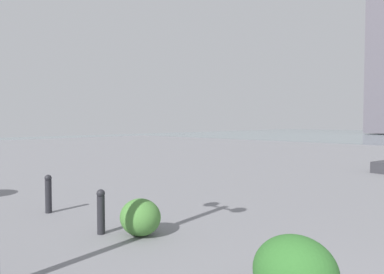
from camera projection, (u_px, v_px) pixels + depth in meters
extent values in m
cylinder|color=#232328|center=(101.00, 215.00, 5.45)|extent=(0.12, 0.12, 0.59)
sphere|color=#232328|center=(101.00, 193.00, 5.44)|extent=(0.13, 0.13, 0.13)
cylinder|color=#232328|center=(48.00, 196.00, 6.72)|extent=(0.12, 0.12, 0.63)
sphere|color=#232328|center=(48.00, 178.00, 6.71)|extent=(0.13, 0.13, 0.13)
ellipsoid|color=#477F38|center=(140.00, 217.00, 5.39)|extent=(0.66, 0.59, 0.56)
ellipsoid|color=#2D6628|center=(295.00, 272.00, 3.28)|extent=(0.80, 0.72, 0.68)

